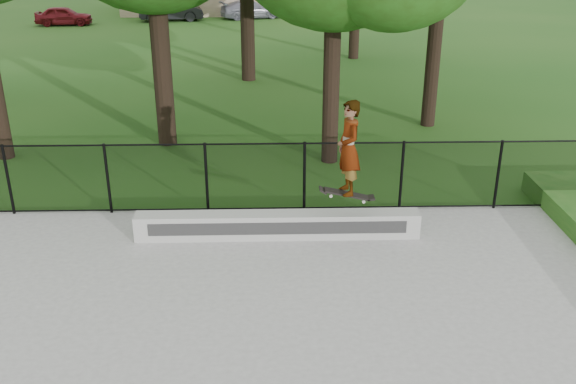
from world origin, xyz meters
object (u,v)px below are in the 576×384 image
car_c (251,9)px  skater_airborne (349,150)px  car_a (64,16)px  grind_ledge (278,225)px  car_b (171,10)px

car_c → skater_airborne: 30.12m
car_a → car_c: size_ratio=0.92×
car_a → grind_ledge: bearing=-160.7°
car_a → car_b: (5.94, 1.55, 0.09)m
grind_ledge → car_c: (-1.26, 29.70, 0.23)m
car_c → skater_airborne: size_ratio=1.80×
grind_ledge → car_b: (-6.02, 28.81, 0.32)m
car_b → skater_airborne: 30.02m
grind_ledge → car_a: bearing=113.7°
skater_airborne → car_b: bearing=104.1°
grind_ledge → car_c: car_c is taller
car_a → skater_airborne: 30.59m
grind_ledge → car_b: car_b is taller
car_b → grind_ledge: bearing=-178.1°
grind_ledge → skater_airborne: skater_airborne is taller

